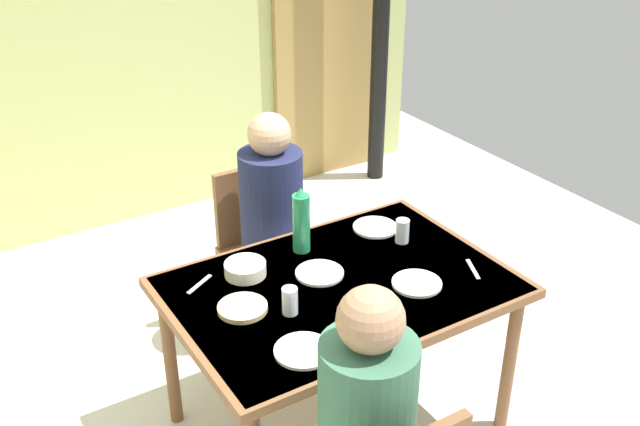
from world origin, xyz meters
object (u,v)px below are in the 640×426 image
(chair_far_diner, at_px, (262,243))
(water_bottle_green_near, at_px, (301,221))
(person_near_diner, at_px, (364,408))
(serving_bowl_center, at_px, (246,269))
(person_far_diner, at_px, (273,203))
(dining_table, at_px, (340,298))

(chair_far_diner, height_order, water_bottle_green_near, water_bottle_green_near)
(person_near_diner, height_order, serving_bowl_center, person_near_diner)
(person_far_diner, distance_m, serving_bowl_center, 0.55)
(chair_far_diner, xyz_separation_m, person_near_diner, (-0.42, -1.50, 0.28))
(chair_far_diner, xyz_separation_m, water_bottle_green_near, (-0.07, -0.51, 0.37))
(water_bottle_green_near, bearing_deg, person_near_diner, -109.94)
(chair_far_diner, distance_m, serving_bowl_center, 0.71)
(person_far_diner, bearing_deg, person_near_diner, 72.74)
(chair_far_diner, relative_size, person_near_diner, 1.13)
(dining_table, distance_m, water_bottle_green_near, 0.37)
(chair_far_diner, relative_size, water_bottle_green_near, 2.94)
(chair_far_diner, distance_m, water_bottle_green_near, 0.64)
(water_bottle_green_near, relative_size, serving_bowl_center, 1.74)
(chair_far_diner, bearing_deg, water_bottle_green_near, 82.73)
(dining_table, xyz_separation_m, serving_bowl_center, (-0.29, 0.26, 0.10))
(person_far_diner, xyz_separation_m, serving_bowl_center, (-0.35, -0.43, -0.02))
(chair_far_diner, xyz_separation_m, person_far_diner, (-0.00, -0.14, 0.28))
(dining_table, distance_m, chair_far_diner, 0.84)
(person_far_diner, bearing_deg, water_bottle_green_near, 80.13)
(person_far_diner, xyz_separation_m, water_bottle_green_near, (-0.07, -0.38, 0.09))
(dining_table, bearing_deg, person_far_diner, 84.29)
(serving_bowl_center, bearing_deg, chair_far_diner, 57.75)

